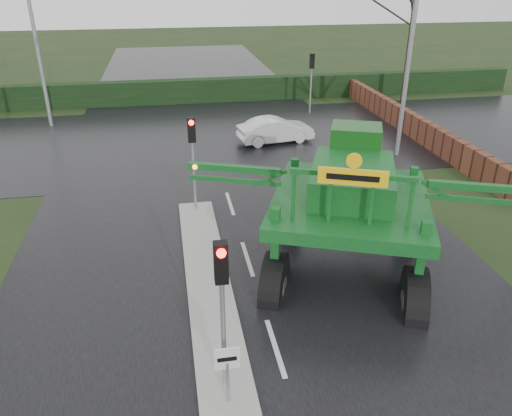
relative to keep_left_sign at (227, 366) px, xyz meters
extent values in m
plane|color=black|center=(1.30, 1.50, -1.06)|extent=(140.00, 140.00, 0.00)
cube|color=black|center=(1.30, 11.50, -1.05)|extent=(14.00, 80.00, 0.02)
cube|color=black|center=(1.30, 17.50, -1.05)|extent=(80.00, 12.00, 0.02)
cube|color=gray|center=(0.00, 4.50, -0.97)|extent=(1.20, 10.00, 0.16)
cube|color=black|center=(1.30, 25.50, -0.31)|extent=(44.00, 0.90, 1.50)
cube|color=#592D1E|center=(11.80, 17.50, -0.46)|extent=(0.40, 20.00, 1.20)
cylinder|color=gray|center=(0.00, 0.00, -0.41)|extent=(0.07, 0.07, 1.00)
cube|color=silver|center=(0.00, 0.00, 0.19)|extent=(0.50, 0.04, 0.50)
cube|color=black|center=(0.00, -0.02, 0.19)|extent=(0.38, 0.01, 0.10)
cylinder|color=gray|center=(0.00, 0.50, 0.69)|extent=(0.10, 0.10, 3.50)
cube|color=black|center=(0.00, 0.50, 2.04)|extent=(0.26, 0.22, 0.85)
sphere|color=#FF0C07|center=(0.00, 0.37, 2.32)|extent=(0.18, 0.18, 0.18)
cylinder|color=gray|center=(0.00, 9.00, 0.69)|extent=(0.10, 0.10, 3.50)
cube|color=black|center=(0.00, 9.00, 2.04)|extent=(0.26, 0.22, 0.85)
sphere|color=#FF0C07|center=(0.00, 8.87, 2.32)|extent=(0.18, 0.18, 0.18)
cylinder|color=gray|center=(7.80, 21.50, 0.69)|extent=(0.10, 0.10, 3.50)
cube|color=black|center=(7.80, 21.50, 2.04)|extent=(0.26, 0.22, 0.85)
sphere|color=#FF0C07|center=(7.80, 21.63, 2.32)|extent=(0.18, 0.18, 0.18)
cylinder|color=gray|center=(9.80, 13.50, 3.94)|extent=(0.20, 0.20, 10.00)
cylinder|color=gray|center=(-7.20, 21.50, 3.94)|extent=(0.20, 0.20, 10.00)
cylinder|color=black|center=(14.30, 22.50, 3.94)|extent=(0.32, 0.32, 10.00)
cylinder|color=black|center=(0.76, 6.28, -0.03)|extent=(1.30, 2.12, 2.06)
cylinder|color=#595B56|center=(0.76, 6.28, -0.03)|extent=(0.83, 0.90, 0.72)
cube|color=#0D4923|center=(0.76, 6.28, 1.26)|extent=(0.30, 0.30, 2.37)
cylinder|color=black|center=(4.20, 4.89, -0.03)|extent=(1.30, 2.12, 2.06)
cylinder|color=#595B56|center=(4.20, 4.89, -0.03)|extent=(0.83, 0.90, 0.72)
cube|color=#0D4923|center=(4.20, 4.89, 1.26)|extent=(0.30, 0.30, 2.37)
cylinder|color=black|center=(-0.63, 2.84, -0.03)|extent=(1.30, 2.12, 2.06)
cylinder|color=#595B56|center=(-0.63, 2.84, -0.03)|extent=(0.83, 0.90, 0.72)
cube|color=#0D4923|center=(-0.63, 2.84, 1.26)|extent=(0.30, 0.30, 2.37)
cylinder|color=black|center=(2.81, 1.45, -0.03)|extent=(1.30, 2.12, 2.06)
cylinder|color=#595B56|center=(2.81, 1.45, -0.03)|extent=(0.83, 0.90, 0.72)
cube|color=#0D4923|center=(2.81, 1.45, 1.26)|extent=(0.30, 0.30, 2.37)
cube|color=#0D4923|center=(1.78, 3.86, 1.93)|extent=(5.86, 6.21, 0.36)
cube|color=#0D4923|center=(1.86, 4.05, 2.50)|extent=(3.26, 3.71, 0.93)
cube|color=#114913|center=(2.63, 5.96, 2.86)|extent=(1.90, 1.73, 1.34)
cube|color=#0D4923|center=(1.17, 2.33, 3.42)|extent=(2.91, 1.27, 0.12)
cube|color=#0D4923|center=(-1.43, 4.71, 2.86)|extent=(2.55, 1.18, 0.19)
sphere|color=orange|center=(-2.52, 5.04, 2.86)|extent=(0.14, 0.14, 0.14)
cube|color=#0D4923|center=(4.69, 2.25, 2.86)|extent=(2.55, 1.18, 0.19)
sphere|color=orange|center=(5.70, 1.73, 2.86)|extent=(0.14, 0.14, 0.14)
cube|color=yellow|center=(1.01, 1.95, 3.53)|extent=(1.55, 0.67, 0.41)
cube|color=black|center=(1.01, 1.95, 3.53)|extent=(1.15, 0.47, 0.14)
cylinder|color=yellow|center=(1.01, 1.95, 3.94)|extent=(0.36, 0.18, 0.37)
imported|color=silver|center=(4.54, 16.37, -1.06)|extent=(3.97, 1.92, 1.25)
camera|label=1|loc=(-0.76, -7.32, 6.95)|focal=35.00mm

